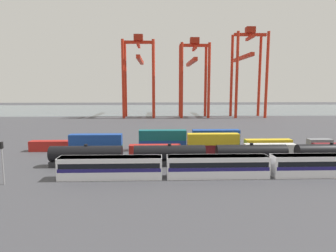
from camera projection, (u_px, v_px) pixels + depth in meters
name	position (u px, v px, depth m)	size (l,w,h in m)	color
ground_plane	(186.00, 129.00, 109.61)	(420.00, 420.00, 0.00)	#424247
harbour_water	(172.00, 109.00, 216.07)	(400.00, 110.00, 0.01)	slate
passenger_train	(217.00, 166.00, 50.43)	(55.95, 3.14, 3.90)	silver
freight_tank_row	(211.00, 155.00, 58.74)	(65.76, 3.06, 4.52)	#232326
signal_mast	(2.00, 157.00, 46.24)	(0.36, 0.60, 7.17)	gray
shipping_container_0	(96.00, 151.00, 66.35)	(12.10, 2.44, 2.60)	#197538
shipping_container_1	(96.00, 140.00, 66.01)	(12.10, 2.44, 2.60)	#1C4299
shipping_container_2	(155.00, 150.00, 66.84)	(12.10, 2.44, 2.60)	#AD211C
shipping_container_3	(213.00, 150.00, 67.34)	(12.10, 2.44, 2.60)	maroon
shipping_container_4	(213.00, 139.00, 66.99)	(12.10, 2.44, 2.60)	gold
shipping_container_5	(270.00, 149.00, 67.83)	(12.10, 2.44, 2.60)	silver
shipping_container_6	(326.00, 149.00, 68.33)	(6.04, 2.44, 2.60)	maroon
shipping_container_10	(54.00, 146.00, 71.92)	(12.10, 2.44, 2.60)	#AD211C
shipping_container_11	(109.00, 145.00, 72.41)	(6.04, 2.44, 2.60)	#AD211C
shipping_container_12	(163.00, 145.00, 72.91)	(12.10, 2.44, 2.60)	#1C4299
shipping_container_13	(163.00, 135.00, 72.56)	(12.10, 2.44, 2.60)	#146066
shipping_container_14	(216.00, 145.00, 73.40)	(12.10, 2.44, 2.60)	#146066
shipping_container_15	(216.00, 135.00, 73.06)	(12.10, 2.44, 2.60)	#1C4299
shipping_container_16	(268.00, 144.00, 73.89)	(12.10, 2.44, 2.60)	gold
shipping_container_17	(320.00, 144.00, 74.39)	(6.04, 2.44, 2.60)	slate
gantry_crane_west	(139.00, 68.00, 155.68)	(17.41, 40.22, 44.13)	red
gantry_crane_central	(193.00, 69.00, 156.99)	(16.01, 40.49, 42.67)	red
gantry_crane_east	(247.00, 64.00, 156.97)	(17.64, 38.04, 48.43)	red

